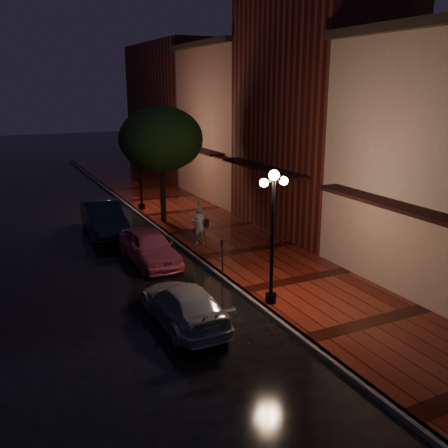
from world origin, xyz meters
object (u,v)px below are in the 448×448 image
streetlamp_near (273,230)px  woman_with_umbrella (199,209)px  parking_meter (222,252)px  street_tree (161,141)px  navy_car (104,218)px  silver_car (184,305)px  pink_car (150,247)px  streetlamp_far (140,166)px

streetlamp_near → woman_with_umbrella: bearing=87.4°
parking_meter → woman_with_umbrella: bearing=57.2°
street_tree → navy_car: street_tree is taller
silver_car → pink_car: bearing=-98.5°
streetlamp_near → pink_car: streetlamp_near is taller
street_tree → streetlamp_far: bearing=94.9°
woman_with_umbrella → parking_meter: size_ratio=1.99×
pink_car → navy_car: navy_car is taller
streetlamp_near → silver_car: bearing=176.8°
pink_car → parking_meter: parking_meter is taller
silver_car → woman_with_umbrella: size_ratio=1.65×
street_tree → silver_car: (-3.20, -10.83, -3.65)m
woman_with_umbrella → streetlamp_far: bearing=-76.5°
parking_meter → streetlamp_near: bearing=-110.7°
navy_car → street_tree: bearing=9.5°
streetlamp_far → silver_car: streetlamp_far is taller
streetlamp_near → pink_car: bearing=111.5°
woman_with_umbrella → streetlamp_near: bearing=98.7°
streetlamp_near → parking_meter: 3.58m
parking_meter → streetlamp_far: bearing=64.6°
streetlamp_far → street_tree: street_tree is taller
street_tree → pink_car: bearing=-114.9°
streetlamp_near → woman_with_umbrella: (0.29, 6.46, -0.80)m
streetlamp_far → woman_with_umbrella: streetlamp_far is taller
navy_car → silver_car: (-0.03, -10.47, -0.16)m
woman_with_umbrella → parking_meter: bearing=92.8°
streetlamp_near → silver_car: 3.56m
street_tree → parking_meter: size_ratio=4.61×
navy_car → woman_with_umbrella: (3.20, -4.17, 1.04)m
navy_car → streetlamp_far: bearing=52.2°
streetlamp_far → silver_car: 14.28m
streetlamp_near → navy_car: streetlamp_near is taller
streetlamp_near → pink_car: size_ratio=1.07×
navy_car → silver_car: size_ratio=1.12×
street_tree → woman_with_umbrella: 5.14m
navy_car → silver_car: 10.47m
pink_car → parking_meter: bearing=-52.8°
streetlamp_near → parking_meter: (-0.20, 3.16, -1.69)m
street_tree → pink_car: (-2.48, -5.35, -3.56)m
woman_with_umbrella → parking_meter: (-0.49, -3.31, -0.89)m
pink_car → street_tree: bearing=63.2°
streetlamp_far → pink_car: size_ratio=1.07×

